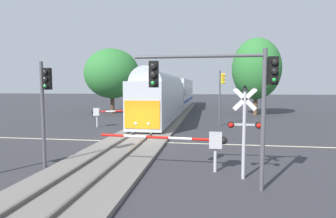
% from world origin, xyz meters
% --- Properties ---
extents(ground_plane, '(220.00, 220.00, 0.00)m').
position_xyz_m(ground_plane, '(0.00, 0.00, 0.00)').
color(ground_plane, '#333338').
extents(road_centre_stripe, '(44.00, 0.20, 0.01)m').
position_xyz_m(road_centre_stripe, '(0.00, 0.00, 0.00)').
color(road_centre_stripe, beige).
rests_on(road_centre_stripe, ground).
extents(railway_track, '(4.40, 80.00, 0.32)m').
position_xyz_m(railway_track, '(0.00, 0.00, 0.10)').
color(railway_track, slate).
rests_on(railway_track, ground).
extents(commuter_train, '(3.04, 39.81, 5.16)m').
position_xyz_m(commuter_train, '(0.00, 20.37, 2.79)').
color(commuter_train, '#B2B7C1').
rests_on(commuter_train, railway_track).
extents(crossing_gate_near, '(5.90, 0.40, 1.80)m').
position_xyz_m(crossing_gate_near, '(4.67, -6.03, 1.40)').
color(crossing_gate_near, '#B7B7BC').
rests_on(crossing_gate_near, ground).
extents(crossing_signal_mast, '(1.36, 0.44, 3.91)m').
position_xyz_m(crossing_signal_mast, '(6.47, -6.85, 2.39)').
color(crossing_signal_mast, '#B2B2B7').
rests_on(crossing_signal_mast, ground).
extents(crossing_gate_far, '(5.11, 0.40, 1.80)m').
position_xyz_m(crossing_gate_far, '(-4.85, 6.03, 1.41)').
color(crossing_gate_far, '#B7B7BC').
rests_on(crossing_gate_far, ground).
extents(traffic_signal_near_right, '(5.21, 0.38, 5.21)m').
position_xyz_m(traffic_signal_near_right, '(5.57, -8.09, 3.94)').
color(traffic_signal_near_right, '#4C4C51').
rests_on(traffic_signal_near_right, ground).
extents(traffic_signal_median, '(0.53, 0.38, 5.00)m').
position_xyz_m(traffic_signal_median, '(-2.53, -6.56, 3.35)').
color(traffic_signal_median, '#4C4C51').
rests_on(traffic_signal_median, ground).
extents(traffic_signal_far_side, '(0.53, 0.38, 5.35)m').
position_xyz_m(traffic_signal_far_side, '(6.17, 8.45, 3.59)').
color(traffic_signal_far_side, '#4C4C51').
rests_on(traffic_signal_far_side, ground).
extents(oak_behind_train, '(7.59, 7.59, 9.01)m').
position_xyz_m(oak_behind_train, '(-8.38, 18.74, 5.56)').
color(oak_behind_train, '#4C3828').
rests_on(oak_behind_train, ground).
extents(oak_far_right, '(6.32, 6.32, 10.12)m').
position_xyz_m(oak_far_right, '(11.13, 19.48, 6.10)').
color(oak_far_right, brown).
rests_on(oak_far_right, ground).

